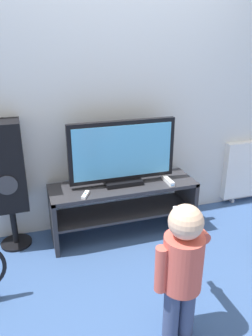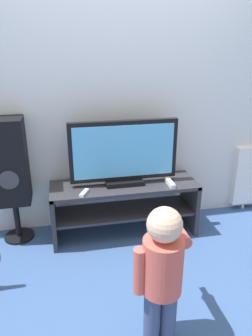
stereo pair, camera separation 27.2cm
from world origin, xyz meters
The scene contains 8 objects.
ground_plane centered at (0.00, 0.00, 0.00)m, with size 16.00×16.00×0.00m, color #38568C.
wall_back centered at (0.00, 0.49, 1.30)m, with size 10.00×0.06×2.60m.
tv_stand centered at (0.00, 0.20, 0.33)m, with size 1.28×0.41×0.49m.
television centered at (0.00, 0.22, 0.76)m, with size 0.93×0.20×0.56m.
game_console centered at (0.39, 0.11, 0.51)m, with size 0.04×0.20×0.04m.
remote_primary centered at (-0.36, 0.08, 0.50)m, with size 0.09×0.13×0.03m.
child centered at (-0.02, -0.96, 0.52)m, with size 0.33×0.49×0.88m.
speaker_tower centered at (-0.95, 0.31, 0.70)m, with size 0.29×0.27×1.09m.
Camera 1 is at (-0.77, -2.29, 1.67)m, focal length 35.00 mm.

